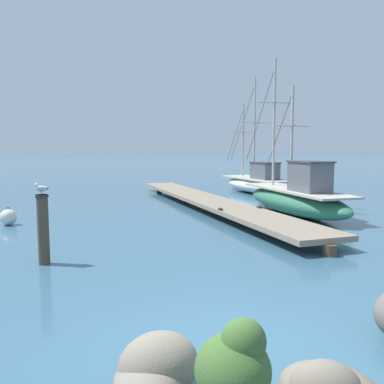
{
  "coord_description": "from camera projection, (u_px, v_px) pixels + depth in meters",
  "views": [
    {
      "loc": [
        -1.99,
        -4.68,
        2.72
      ],
      "look_at": [
        1.64,
        6.77,
        1.4
      ],
      "focal_mm": 37.4,
      "sensor_mm": 36.0,
      "label": 1
    }
  ],
  "objects": [
    {
      "name": "ground_plane",
      "position": [
        228.0,
        353.0,
        5.33
      ],
      "size": [
        400.0,
        400.0,
        0.0
      ],
      "primitive_type": "plane",
      "color": "#38607A"
    },
    {
      "name": "floating_dock",
      "position": [
        207.0,
        200.0,
        18.19
      ],
      "size": [
        2.27,
        17.55,
        0.53
      ],
      "color": "gray",
      "rests_on": "ground"
    },
    {
      "name": "fishing_boat_0",
      "position": [
        296.0,
        198.0,
        16.43
      ],
      "size": [
        2.06,
        8.45,
        6.69
      ],
      "color": "#337556",
      "rests_on": "ground"
    },
    {
      "name": "fishing_boat_1",
      "position": [
        257.0,
        183.0,
        24.42
      ],
      "size": [
        2.45,
        7.61,
        6.95
      ],
      "color": "silver",
      "rests_on": "ground"
    },
    {
      "name": "mooring_piling",
      "position": [
        43.0,
        228.0,
        9.33
      ],
      "size": [
        0.3,
        0.3,
        1.65
      ],
      "color": "#4C3D2D",
      "rests_on": "ground"
    },
    {
      "name": "perched_seagull",
      "position": [
        42.0,
        188.0,
        9.22
      ],
      "size": [
        0.38,
        0.18,
        0.27
      ],
      "color": "gold",
      "rests_on": "mooring_piling"
    },
    {
      "name": "shore_rock_mid_cluster",
      "position": [
        154.0,
        372.0,
        4.31
      ],
      "size": [
        1.14,
        1.17,
        0.71
      ],
      "color": "gray",
      "rests_on": "ground"
    },
    {
      "name": "mooring_buoy",
      "position": [
        8.0,
        217.0,
        14.16
      ],
      "size": [
        0.58,
        0.58,
        0.65
      ],
      "color": "silver",
      "rests_on": "ground"
    }
  ]
}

